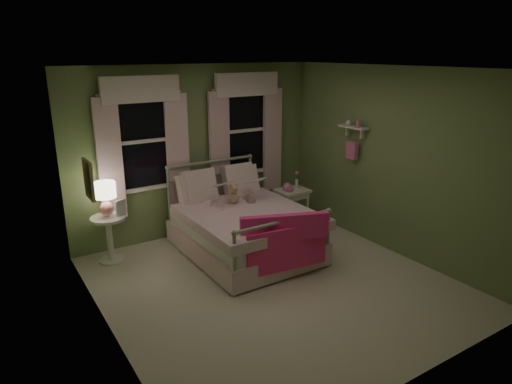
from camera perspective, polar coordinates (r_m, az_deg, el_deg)
room_shell at (r=5.33m, az=2.39°, el=1.07°), size 4.20×4.20×4.20m
bed at (r=6.49m, az=-1.66°, el=-4.41°), size 1.58×2.04×1.18m
pink_throw at (r=5.62m, az=3.75°, el=-5.54°), size 1.10×0.49×0.71m
child_left at (r=6.54m, az=-5.71°, el=0.65°), size 0.26×0.18×0.70m
child_right at (r=6.81m, az=-1.50°, el=1.17°), size 0.36×0.31×0.65m
book_left at (r=6.32m, az=-4.69°, el=0.45°), size 0.22×0.15×0.26m
book_right at (r=6.60m, az=-0.38°, el=0.86°), size 0.23×0.18×0.26m
teddy_bear at (r=6.57m, az=-2.87°, el=-0.39°), size 0.23×0.19×0.31m
nightstand_left at (r=6.52m, az=-17.88°, el=-4.88°), size 0.46×0.46×0.65m
table_lamp at (r=6.34m, az=-18.32°, el=-0.39°), size 0.29×0.29×0.46m
book_nightstand at (r=6.38m, az=-17.02°, el=-2.97°), size 0.23×0.27×0.02m
nightstand_right at (r=7.36m, az=4.56°, el=-0.44°), size 0.50×0.40×0.64m
pink_toy at (r=7.25m, az=3.98°, el=0.61°), size 0.14×0.19×0.14m
bud_vase at (r=7.40m, az=5.11°, el=1.58°), size 0.06×0.06×0.28m
window_left at (r=6.66m, az=-13.89°, el=6.73°), size 1.34×0.13×1.96m
window_right at (r=7.37m, az=-1.22°, el=8.22°), size 1.34×0.13×1.96m
wall_shelf at (r=6.99m, az=11.99°, el=6.52°), size 0.15×0.50×0.60m
framed_picture at (r=5.05m, az=-20.18°, el=1.46°), size 0.03×0.32×0.42m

